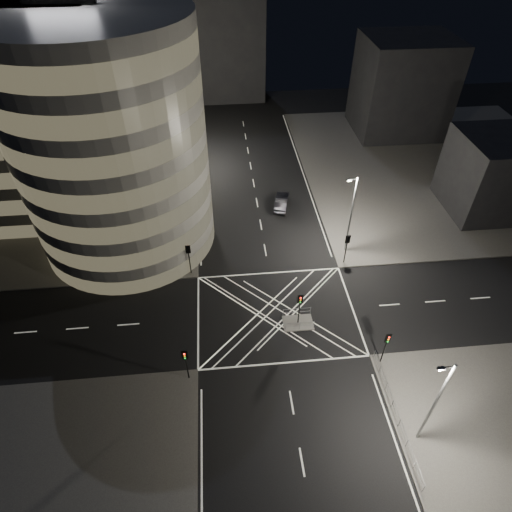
{
  "coord_description": "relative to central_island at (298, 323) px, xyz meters",
  "views": [
    {
      "loc": [
        -4.88,
        -28.49,
        33.79
      ],
      "look_at": [
        -1.54,
        5.7,
        3.0
      ],
      "focal_mm": 30.0,
      "sensor_mm": 36.0,
      "label": 1
    }
  ],
  "objects": [
    {
      "name": "sidewalk_far_left",
      "position": [
        -31.0,
        28.5,
        0.0
      ],
      "size": [
        42.0,
        42.0,
        0.15
      ],
      "primitive_type": "cube",
      "color": "#4B4846",
      "rests_on": "ground"
    },
    {
      "name": "central_island",
      "position": [
        0.0,
        0.0,
        0.0
      ],
      "size": [
        3.0,
        2.0,
        0.15
      ],
      "primitive_type": "cube",
      "color": "slate",
      "rests_on": "ground"
    },
    {
      "name": "office_tower_curved",
      "position": [
        -22.74,
        20.24,
        12.58
      ],
      "size": [
        30.0,
        29.0,
        27.2
      ],
      "color": "gray",
      "rests_on": "sidewalk_far_left"
    },
    {
      "name": "building_right_near",
      "position": [
        28.0,
        17.5,
        5.08
      ],
      "size": [
        10.0,
        10.0,
        10.0
      ],
      "primitive_type": "cube",
      "color": "black",
      "rests_on": "sidewalk_far_right"
    },
    {
      "name": "traffic_signal_nr",
      "position": [
        6.8,
        -5.3,
        2.84
      ],
      "size": [
        0.55,
        0.22,
        4.0
      ],
      "color": "black",
      "rests_on": "sidewalk_near_right"
    },
    {
      "name": "traffic_signal_fr",
      "position": [
        6.8,
        8.3,
        2.84
      ],
      "size": [
        0.55,
        0.22,
        4.0
      ],
      "color": "black",
      "rests_on": "sidewalk_far_right"
    },
    {
      "name": "street_lamp_right_near",
      "position": [
        7.44,
        -12.5,
        5.47
      ],
      "size": [
        1.25,
        0.25,
        10.0
      ],
      "color": "slate",
      "rests_on": "sidewalk_near_right"
    },
    {
      "name": "tree_d",
      "position": [
        -12.5,
        28.5,
        5.39
      ],
      "size": [
        4.73,
        4.73,
        8.04
      ],
      "color": "black",
      "rests_on": "sidewalk_far_left"
    },
    {
      "name": "building_far_end",
      "position": [
        -6.0,
        59.5,
        8.93
      ],
      "size": [
        18.0,
        8.0,
        18.0
      ],
      "primitive_type": "cube",
      "color": "black",
      "rests_on": "ground"
    },
    {
      "name": "railing_near_right",
      "position": [
        6.3,
        -10.65,
        0.62
      ],
      "size": [
        0.06,
        11.7,
        1.1
      ],
      "primitive_type": "cube",
      "color": "slate",
      "rests_on": "sidewalk_near_right"
    },
    {
      "name": "sedan",
      "position": [
        1.19,
        20.25,
        0.71
      ],
      "size": [
        2.78,
        5.02,
        1.57
      ],
      "primitive_type": "imported",
      "rotation": [
        0.0,
        0.0,
        2.89
      ],
      "color": "black",
      "rests_on": "ground"
    },
    {
      "name": "traffic_signal_fl",
      "position": [
        -10.8,
        8.3,
        2.84
      ],
      "size": [
        0.55,
        0.22,
        4.0
      ],
      "color": "black",
      "rests_on": "sidewalk_far_left"
    },
    {
      "name": "tree_b",
      "position": [
        -12.5,
        16.5,
        5.19
      ],
      "size": [
        4.52,
        4.52,
        7.73
      ],
      "color": "black",
      "rests_on": "sidewalk_far_left"
    },
    {
      "name": "street_lamp_left_far",
      "position": [
        -11.44,
        31.5,
        5.47
      ],
      "size": [
        1.25,
        0.25,
        10.0
      ],
      "color": "slate",
      "rests_on": "sidewalk_far_left"
    },
    {
      "name": "building_right_far",
      "position": [
        24.0,
        41.5,
        7.58
      ],
      "size": [
        14.0,
        12.0,
        15.0
      ],
      "primitive_type": "cube",
      "color": "black",
      "rests_on": "sidewalk_far_right"
    },
    {
      "name": "traffic_signal_island",
      "position": [
        0.0,
        0.0,
        2.84
      ],
      "size": [
        0.55,
        0.22,
        4.0
      ],
      "color": "black",
      "rests_on": "central_island"
    },
    {
      "name": "office_block_rear",
      "position": [
        -24.0,
        43.5,
        11.07
      ],
      "size": [
        24.0,
        16.0,
        22.0
      ],
      "primitive_type": "cube",
      "color": "gray",
      "rests_on": "sidewalk_far_left"
    },
    {
      "name": "railing_island_north",
      "position": [
        0.0,
        0.9,
        0.62
      ],
      "size": [
        2.8,
        0.06,
        1.1
      ],
      "primitive_type": "cube",
      "color": "slate",
      "rests_on": "central_island"
    },
    {
      "name": "street_lamp_right_far",
      "position": [
        7.44,
        10.5,
        5.47
      ],
      "size": [
        1.25,
        0.25,
        10.0
      ],
      "color": "slate",
      "rests_on": "sidewalk_far_right"
    },
    {
      "name": "tree_c",
      "position": [
        -12.5,
        22.5,
        4.55
      ],
      "size": [
        4.02,
        4.02,
        6.8
      ],
      "color": "black",
      "rests_on": "sidewalk_far_left"
    },
    {
      "name": "traffic_signal_nl",
      "position": [
        -10.8,
        -5.3,
        2.84
      ],
      "size": [
        0.55,
        0.22,
        4.0
      ],
      "color": "black",
      "rests_on": "sidewalk_near_left"
    },
    {
      "name": "sidewalk_far_right",
      "position": [
        27.0,
        28.5,
        0.0
      ],
      "size": [
        42.0,
        42.0,
        0.15
      ],
      "primitive_type": "cube",
      "color": "#4B4846",
      "rests_on": "ground"
    },
    {
      "name": "railing_island_south",
      "position": [
        0.0,
        -0.9,
        0.62
      ],
      "size": [
        2.8,
        0.06,
        1.1
      ],
      "primitive_type": "cube",
      "color": "slate",
      "rests_on": "central_island"
    },
    {
      "name": "tree_e",
      "position": [
        -12.5,
        34.5,
        4.23
      ],
      "size": [
        4.28,
        4.28,
        6.62
      ],
      "color": "black",
      "rests_on": "sidewalk_far_left"
    },
    {
      "name": "tree_a",
      "position": [
        -12.5,
        10.5,
        4.72
      ],
      "size": [
        4.67,
        4.67,
        7.34
      ],
      "color": "black",
      "rests_on": "sidewalk_far_left"
    },
    {
      "name": "street_lamp_left_near",
      "position": [
        -11.44,
        13.5,
        5.47
      ],
      "size": [
        1.25,
        0.25,
        10.0
      ],
      "color": "slate",
      "rests_on": "sidewalk_far_left"
    },
    {
      "name": "ground",
      "position": [
        -2.0,
        1.5,
        -0.07
      ],
      "size": [
        120.0,
        120.0,
        0.0
      ],
      "primitive_type": "plane",
      "color": "black",
      "rests_on": "ground"
    }
  ]
}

